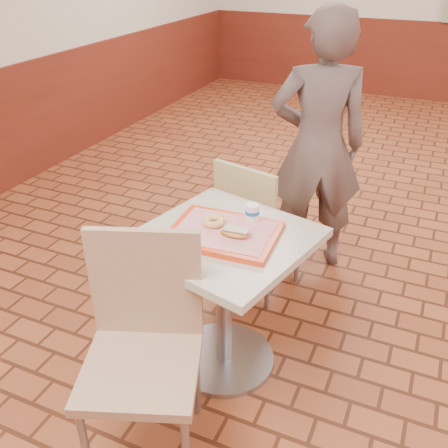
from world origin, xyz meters
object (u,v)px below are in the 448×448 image
at_px(ring_donut, 214,221).
at_px(chair_main_front, 143,339).
at_px(long_john_donut, 235,233).
at_px(main_table, 224,281).
at_px(serving_tray, 224,233).
at_px(paper_cup, 252,212).
at_px(customer, 318,146).
at_px(chair_main_back, 254,223).

bearing_deg(ring_donut, chair_main_front, -95.51).
height_order(chair_main_front, long_john_donut, chair_main_front).
distance_m(main_table, serving_tray, 0.26).
bearing_deg(paper_cup, customer, 87.08).
bearing_deg(serving_tray, customer, 83.23).
height_order(main_table, long_john_donut, long_john_donut).
height_order(customer, serving_tray, customer).
relative_size(chair_main_back, customer, 0.53).
relative_size(main_table, paper_cup, 9.31).
height_order(chair_main_front, serving_tray, chair_main_front).
bearing_deg(main_table, chair_main_front, -102.62).
relative_size(serving_tray, ring_donut, 4.58).
relative_size(ring_donut, long_john_donut, 0.77).
height_order(chair_main_back, serving_tray, chair_main_back).
height_order(customer, paper_cup, customer).
height_order(serving_tray, paper_cup, paper_cup).
distance_m(main_table, paper_cup, 0.35).
xyz_separation_m(serving_tray, ring_donut, (-0.06, 0.03, 0.03)).
height_order(chair_main_back, ring_donut, chair_main_back).
distance_m(chair_main_front, serving_tray, 0.58).
bearing_deg(chair_main_back, long_john_donut, 116.24).
xyz_separation_m(main_table, ring_donut, (-0.06, 0.03, 0.29)).
bearing_deg(ring_donut, long_john_donut, -24.89).
xyz_separation_m(chair_main_front, customer, (0.25, 1.63, 0.27)).
bearing_deg(long_john_donut, paper_cup, 84.46).
relative_size(main_table, customer, 0.46).
bearing_deg(paper_cup, long_john_donut, -95.54).
xyz_separation_m(main_table, serving_tray, (-0.00, -0.00, 0.26)).
bearing_deg(customer, long_john_donut, 62.42).
distance_m(chair_main_back, customer, 0.63).
height_order(main_table, chair_main_front, chair_main_front).
xyz_separation_m(main_table, long_john_donut, (0.07, -0.03, 0.29)).
xyz_separation_m(chair_main_front, ring_donut, (0.05, 0.55, 0.26)).
distance_m(serving_tray, long_john_donut, 0.08).
bearing_deg(serving_tray, long_john_donut, -24.97).
xyz_separation_m(serving_tray, long_john_donut, (0.07, -0.03, 0.03)).
xyz_separation_m(chair_main_front, serving_tray, (0.12, 0.52, 0.23)).
height_order(main_table, customer, customer).
relative_size(main_table, long_john_donut, 5.64).
distance_m(chair_main_front, chair_main_back, 1.14).
xyz_separation_m(ring_donut, paper_cup, (0.15, 0.10, 0.03)).
height_order(chair_main_back, long_john_donut, chair_main_back).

